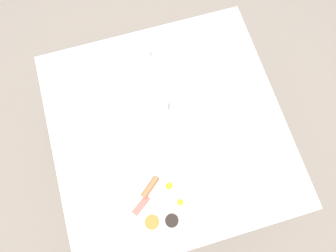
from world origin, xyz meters
name	(u,v)px	position (x,y,z in m)	size (l,w,h in m)	color
ground_plane	(168,160)	(0.00, 0.00, 0.00)	(8.00, 8.00, 0.00)	#70665B
table	(168,131)	(0.00, 0.00, 0.65)	(1.04, 1.04, 0.72)	white
breakfast_plate	(161,204)	(-0.12, -0.31, 0.73)	(0.31, 0.31, 0.04)	white
teapot_near	(211,138)	(0.16, -0.11, 0.77)	(0.18, 0.10, 0.12)	white
teacup_with_saucer_left	(208,47)	(0.30, 0.33, 0.74)	(0.14, 0.14, 0.06)	white
water_glass_tall	(232,21)	(0.45, 0.42, 0.76)	(0.07, 0.07, 0.09)	white
water_glass_short	(161,107)	(-0.01, 0.09, 0.76)	(0.07, 0.07, 0.10)	white
creamer_jug	(144,55)	(-0.01, 0.37, 0.75)	(0.09, 0.06, 0.06)	white
fork_by_plate	(102,87)	(-0.24, 0.28, 0.72)	(0.09, 0.16, 0.00)	silver
knife_by_plate	(92,138)	(-0.34, 0.05, 0.72)	(0.14, 0.18, 0.00)	silver
spoon_for_tea	(254,121)	(0.38, -0.08, 0.72)	(0.14, 0.04, 0.00)	silver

